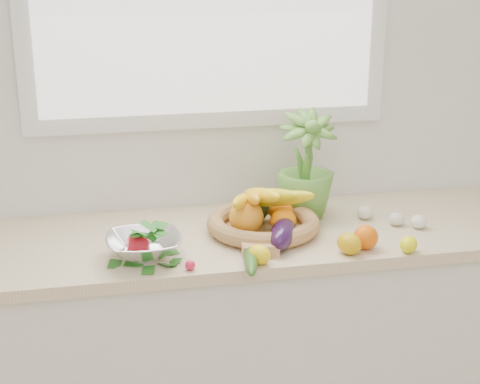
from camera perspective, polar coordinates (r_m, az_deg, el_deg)
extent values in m
cube|color=white|center=(2.65, -2.51, 8.28)|extent=(4.50, 0.02, 2.70)
cube|color=silver|center=(2.70, -1.15, -12.52)|extent=(2.20, 0.58, 0.86)
cube|color=beige|center=(2.49, -1.22, -3.63)|extent=(2.24, 0.62, 0.04)
sphere|color=#EB5E07|center=(2.38, 9.75, -3.47)|extent=(0.09, 0.09, 0.08)
ellipsoid|color=yellow|center=(2.24, 1.51, -4.87)|extent=(0.09, 0.10, 0.06)
ellipsoid|color=#F5F50D|center=(2.39, 12.95, -3.98)|extent=(0.08, 0.09, 0.05)
ellipsoid|color=#CF9C0B|center=(2.34, 8.48, -3.98)|extent=(0.10, 0.11, 0.07)
sphere|color=#B80E1A|center=(2.32, -7.90, -3.99)|extent=(0.09, 0.09, 0.08)
cube|color=tan|center=(2.31, 1.61, -4.51)|extent=(0.12, 0.06, 0.04)
ellipsoid|color=white|center=(2.59, 13.71, -2.25)|extent=(0.07, 0.07, 0.05)
ellipsoid|color=white|center=(2.64, 9.68, -1.57)|extent=(0.07, 0.07, 0.05)
ellipsoid|color=silver|center=(2.60, 12.05, -2.07)|extent=(0.07, 0.07, 0.05)
ellipsoid|color=#260E35|center=(2.37, 3.34, -3.24)|extent=(0.16, 0.22, 0.08)
ellipsoid|color=#285017|center=(2.23, 0.83, -5.29)|extent=(0.08, 0.22, 0.04)
sphere|color=#DF1B42|center=(2.21, -3.89, -5.68)|extent=(0.04, 0.04, 0.03)
imported|color=#599536|center=(2.59, 5.15, 2.23)|extent=(0.21, 0.21, 0.37)
cylinder|color=tan|center=(2.49, 1.81, -2.99)|extent=(0.40, 0.40, 0.01)
torus|color=tan|center=(2.49, 1.81, -2.41)|extent=(0.47, 0.47, 0.06)
sphere|color=orange|center=(2.43, 0.50, -1.97)|extent=(0.14, 0.14, 0.12)
sphere|color=orange|center=(2.44, 3.38, -2.26)|extent=(0.11, 0.11, 0.09)
sphere|color=orange|center=(2.54, 3.23, -1.49)|extent=(0.10, 0.10, 0.08)
ellipsoid|color=black|center=(2.53, 1.23, -1.08)|extent=(0.11, 0.11, 0.12)
ellipsoid|color=yellow|center=(2.43, 0.18, -0.72)|extent=(0.14, 0.25, 0.11)
ellipsoid|color=#F9AC14|center=(2.44, 0.90, -0.40)|extent=(0.06, 0.26, 0.11)
ellipsoid|color=yellow|center=(2.44, 1.66, -0.25)|extent=(0.11, 0.26, 0.11)
ellipsoid|color=yellow|center=(2.45, 2.36, -0.30)|extent=(0.17, 0.24, 0.11)
ellipsoid|color=yellow|center=(2.46, 3.15, -0.52)|extent=(0.23, 0.19, 0.11)
cylinder|color=white|center=(2.30, -7.44, -4.95)|extent=(0.09, 0.09, 0.02)
imported|color=silver|center=(2.29, -7.48, -4.08)|extent=(0.23, 0.23, 0.06)
ellipsoid|color=#2D6D1B|center=(2.27, -7.52, -3.19)|extent=(0.17, 0.17, 0.07)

